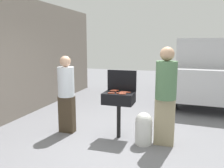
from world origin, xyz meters
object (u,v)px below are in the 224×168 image
(hot_dog_4, at_px, (111,93))
(propane_tank, at_px, (144,128))
(hot_dog_8, at_px, (116,90))
(hot_dog_2, at_px, (123,93))
(hot_dog_3, at_px, (127,92))
(hot_dog_1, at_px, (124,92))
(person_left, at_px, (66,92))
(hot_dog_0, at_px, (113,91))
(person_right, at_px, (166,93))
(hot_dog_5, at_px, (120,93))
(parked_minivan, at_px, (207,69))
(hot_dog_7, at_px, (122,94))
(hot_dog_6, at_px, (114,91))
(bbq_grill, at_px, (119,100))

(hot_dog_4, bearing_deg, propane_tank, -1.89)
(propane_tank, bearing_deg, hot_dog_8, 154.66)
(hot_dog_4, distance_m, propane_tank, 0.89)
(hot_dog_2, bearing_deg, hot_dog_3, 34.78)
(hot_dog_1, bearing_deg, hot_dog_4, -137.73)
(person_left, bearing_deg, hot_dog_3, -10.85)
(hot_dog_0, bearing_deg, person_left, -174.91)
(hot_dog_2, bearing_deg, person_left, 179.91)
(hot_dog_3, relative_size, propane_tank, 0.21)
(propane_tank, bearing_deg, hot_dog_1, 153.97)
(hot_dog_0, height_order, person_left, person_left)
(hot_dog_4, relative_size, hot_dog_8, 1.00)
(person_right, bearing_deg, hot_dog_4, 8.38)
(hot_dog_0, xyz_separation_m, person_left, (-1.00, -0.09, -0.05))
(hot_dog_5, bearing_deg, parked_minivan, 65.43)
(hot_dog_7, bearing_deg, hot_dog_4, 179.55)
(hot_dog_6, relative_size, propane_tank, 0.21)
(hot_dog_6, xyz_separation_m, parked_minivan, (2.04, 3.88, 0.09))
(hot_dog_7, bearing_deg, hot_dog_6, 136.66)
(bbq_grill, xyz_separation_m, hot_dog_8, (-0.10, 0.13, 0.16))
(hot_dog_3, relative_size, hot_dog_6, 1.00)
(hot_dog_1, height_order, parked_minivan, parked_minivan)
(propane_tank, bearing_deg, person_right, 16.75)
(hot_dog_1, height_order, hot_dog_4, same)
(hot_dog_4, bearing_deg, hot_dog_5, 12.65)
(bbq_grill, relative_size, hot_dog_2, 7.13)
(hot_dog_2, height_order, hot_dog_5, same)
(hot_dog_0, distance_m, person_left, 1.01)
(propane_tank, distance_m, person_right, 0.78)
(bbq_grill, height_order, person_left, person_left)
(bbq_grill, distance_m, parked_minivan, 4.40)
(hot_dog_0, relative_size, hot_dog_3, 1.00)
(hot_dog_4, relative_size, person_left, 0.08)
(person_left, bearing_deg, person_right, -13.54)
(bbq_grill, bearing_deg, hot_dog_5, -66.34)
(hot_dog_2, height_order, person_left, person_left)
(hot_dog_2, distance_m, hot_dog_4, 0.23)
(hot_dog_3, distance_m, hot_dog_6, 0.31)
(person_right, bearing_deg, propane_tank, 20.03)
(hot_dog_3, height_order, hot_dog_5, same)
(hot_dog_2, distance_m, parked_minivan, 4.39)
(propane_tank, bearing_deg, hot_dog_3, 154.03)
(person_left, xyz_separation_m, parked_minivan, (3.05, 4.00, 0.14))
(person_right, relative_size, parked_minivan, 0.41)
(hot_dog_1, height_order, hot_dog_8, same)
(hot_dog_1, distance_m, parked_minivan, 4.31)
(hot_dog_5, height_order, hot_dog_8, same)
(hot_dog_5, distance_m, person_left, 1.19)
(hot_dog_8, height_order, parked_minivan, parked_minivan)
(hot_dog_2, bearing_deg, hot_dog_5, -120.95)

